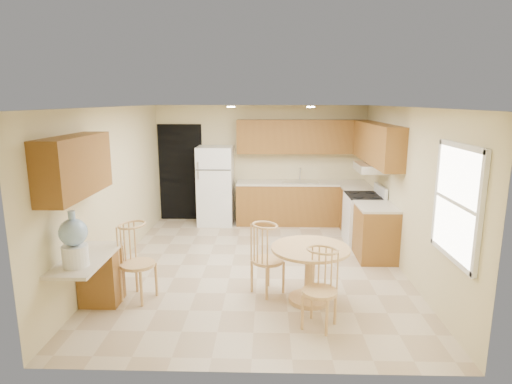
{
  "coord_description": "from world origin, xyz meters",
  "views": [
    {
      "loc": [
        0.15,
        -6.45,
        2.6
      ],
      "look_at": [
        -0.03,
        0.3,
        1.15
      ],
      "focal_mm": 30.0,
      "sensor_mm": 36.0,
      "label": 1
    }
  ],
  "objects_px": {
    "chair_table_a": "(268,254)",
    "chair_table_b": "(321,285)",
    "dining_table": "(310,266)",
    "chair_desk": "(135,257)",
    "refrigerator": "(216,186)",
    "water_crock": "(74,241)",
    "stove": "(364,219)"
  },
  "relations": [
    {
      "from": "dining_table",
      "to": "chair_table_b",
      "type": "xyz_separation_m",
      "value": [
        0.05,
        -0.74,
        0.08
      ]
    },
    {
      "from": "dining_table",
      "to": "chair_desk",
      "type": "xyz_separation_m",
      "value": [
        -2.26,
        -0.09,
        0.13
      ]
    },
    {
      "from": "dining_table",
      "to": "chair_table_b",
      "type": "relative_size",
      "value": 1.09
    },
    {
      "from": "chair_table_a",
      "to": "water_crock",
      "type": "height_order",
      "value": "water_crock"
    },
    {
      "from": "dining_table",
      "to": "chair_table_a",
      "type": "xyz_separation_m",
      "value": [
        -0.55,
        0.16,
        0.1
      ]
    },
    {
      "from": "water_crock",
      "to": "refrigerator",
      "type": "bearing_deg",
      "value": 76.5
    },
    {
      "from": "chair_table_b",
      "to": "dining_table",
      "type": "bearing_deg",
      "value": -58.87
    },
    {
      "from": "chair_table_a",
      "to": "water_crock",
      "type": "distance_m",
      "value": 2.39
    },
    {
      "from": "stove",
      "to": "chair_table_a",
      "type": "distance_m",
      "value": 2.85
    },
    {
      "from": "chair_desk",
      "to": "water_crock",
      "type": "relative_size",
      "value": 1.6
    },
    {
      "from": "chair_table_a",
      "to": "water_crock",
      "type": "relative_size",
      "value": 1.53
    },
    {
      "from": "stove",
      "to": "dining_table",
      "type": "bearing_deg",
      "value": -116.95
    },
    {
      "from": "stove",
      "to": "water_crock",
      "type": "bearing_deg",
      "value": -141.22
    },
    {
      "from": "chair_table_a",
      "to": "chair_table_b",
      "type": "distance_m",
      "value": 1.08
    },
    {
      "from": "stove",
      "to": "dining_table",
      "type": "xyz_separation_m",
      "value": [
        -1.22,
        -2.39,
        0.02
      ]
    },
    {
      "from": "chair_table_b",
      "to": "water_crock",
      "type": "bearing_deg",
      "value": 27.71
    },
    {
      "from": "stove",
      "to": "chair_desk",
      "type": "bearing_deg",
      "value": -144.51
    },
    {
      "from": "refrigerator",
      "to": "water_crock",
      "type": "bearing_deg",
      "value": -103.5
    },
    {
      "from": "chair_table_a",
      "to": "chair_table_b",
      "type": "relative_size",
      "value": 1.05
    },
    {
      "from": "chair_desk",
      "to": "stove",
      "type": "bearing_deg",
      "value": 146.23
    },
    {
      "from": "water_crock",
      "to": "chair_desk",
      "type": "bearing_deg",
      "value": 56.33
    },
    {
      "from": "water_crock",
      "to": "chair_table_a",
      "type": "bearing_deg",
      "value": 23.03
    },
    {
      "from": "chair_table_b",
      "to": "chair_table_a",
      "type": "bearing_deg",
      "value": -28.93
    },
    {
      "from": "chair_table_a",
      "to": "chair_desk",
      "type": "relative_size",
      "value": 0.96
    },
    {
      "from": "dining_table",
      "to": "chair_desk",
      "type": "distance_m",
      "value": 2.26
    },
    {
      "from": "chair_table_a",
      "to": "chair_desk",
      "type": "bearing_deg",
      "value": -123.89
    },
    {
      "from": "refrigerator",
      "to": "dining_table",
      "type": "distance_m",
      "value": 3.99
    },
    {
      "from": "refrigerator",
      "to": "chair_desk",
      "type": "xyz_separation_m",
      "value": [
        -0.6,
        -3.7,
        -0.21
      ]
    },
    {
      "from": "refrigerator",
      "to": "chair_table_a",
      "type": "xyz_separation_m",
      "value": [
        1.11,
        -3.46,
        -0.24
      ]
    },
    {
      "from": "stove",
      "to": "chair_desk",
      "type": "xyz_separation_m",
      "value": [
        -3.47,
        -2.48,
        0.15
      ]
    },
    {
      "from": "refrigerator",
      "to": "chair_desk",
      "type": "distance_m",
      "value": 3.75
    },
    {
      "from": "refrigerator",
      "to": "dining_table",
      "type": "bearing_deg",
      "value": -65.33
    }
  ]
}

